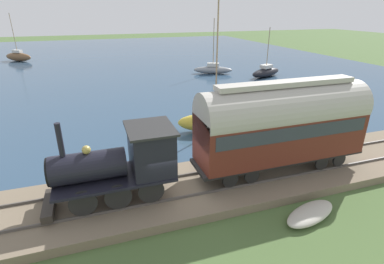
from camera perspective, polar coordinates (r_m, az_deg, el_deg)
The scene contains 11 objects.
ground_plane at distance 14.55m, azimuth -3.68°, elevation -12.30°, with size 200.00×200.00×0.00m, color #476033.
harbor_water at distance 55.05m, azimuth -15.76°, elevation 13.02°, with size 80.00×80.00×0.01m.
rail_embankment at distance 14.51m, azimuth -3.81°, elevation -11.40°, with size 4.70×56.00×0.54m.
steam_locomotive at distance 13.16m, azimuth -12.76°, elevation -5.18°, with size 2.40×5.61×3.72m.
passenger_coach at distance 15.46m, azimuth 16.84°, elevation 1.75°, with size 2.39×9.00×4.61m.
sailboat_gray at distance 41.81m, azimuth 4.00°, elevation 11.82°, with size 3.15×5.32×7.14m.
sailboat_brown at distance 59.77m, azimuth -30.18°, elevation 12.34°, with size 3.87×4.81×7.64m.
sailboat_yellow at distance 21.50m, azimuth 4.38°, elevation 1.92°, with size 2.87×5.47×9.27m.
sailboat_black at distance 40.90m, azimuth 13.89°, elevation 11.05°, with size 3.62×5.53×6.14m.
rowboat_near_shore at distance 26.35m, azimuth 16.24°, elevation 3.84°, with size 2.53×2.16×0.52m.
beached_dinghy at distance 14.11m, azimuth 21.62°, elevation -14.23°, with size 1.88×3.00×0.44m.
Camera 1 is at (-11.59, 2.94, 8.29)m, focal length 28.00 mm.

